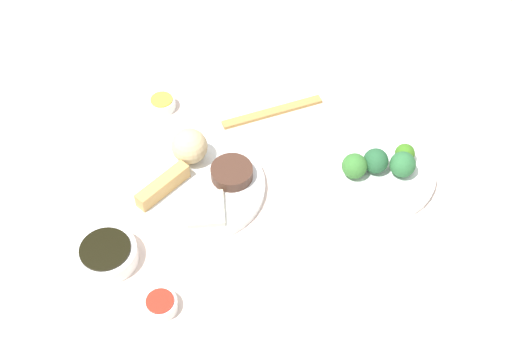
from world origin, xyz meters
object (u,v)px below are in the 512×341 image
at_px(soy_sauce_bowl, 107,255).
at_px(sauce_ramekin_sweet_and_sour, 161,305).
at_px(main_plate, 198,186).
at_px(chopsticks_pair, 273,112).
at_px(sauce_ramekin_hot_mustard, 162,104).
at_px(broccoli_plate, 374,171).

distance_m(soy_sauce_bowl, sauce_ramekin_sweet_and_sour, 0.14).
bearing_deg(soy_sauce_bowl, main_plate, 47.79).
bearing_deg(chopsticks_pair, sauce_ramekin_hot_mustard, 177.26).
height_order(main_plate, broccoli_plate, main_plate).
height_order(main_plate, sauce_ramekin_hot_mustard, sauce_ramekin_hot_mustard).
distance_m(broccoli_plate, sauce_ramekin_sweet_and_sour, 0.49).
height_order(broccoli_plate, chopsticks_pair, broccoli_plate).
xyz_separation_m(broccoli_plate, sauce_ramekin_sweet_and_sour, (-0.38, -0.30, 0.00)).
distance_m(sauce_ramekin_hot_mustard, chopsticks_pair, 0.24).
relative_size(main_plate, sauce_ramekin_hot_mustard, 4.50).
distance_m(main_plate, soy_sauce_bowl, 0.22).
relative_size(broccoli_plate, sauce_ramekin_hot_mustard, 4.17).
height_order(soy_sauce_bowl, sauce_ramekin_sweet_and_sour, soy_sauce_bowl).
bearing_deg(chopsticks_pair, sauce_ramekin_sweet_and_sour, -111.55).
height_order(soy_sauce_bowl, chopsticks_pair, soy_sauce_bowl).
relative_size(sauce_ramekin_hot_mustard, sauce_ramekin_sweet_and_sour, 1.00).
bearing_deg(sauce_ramekin_sweet_and_sour, main_plate, 80.58).
bearing_deg(sauce_ramekin_hot_mustard, sauce_ramekin_sweet_and_sour, -83.73).
relative_size(broccoli_plate, chopsticks_pair, 1.06).
relative_size(soy_sauce_bowl, sauce_ramekin_hot_mustard, 1.92).
bearing_deg(broccoli_plate, main_plate, -172.39).
height_order(broccoli_plate, sauce_ramekin_sweet_and_sour, sauce_ramekin_sweet_and_sour).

